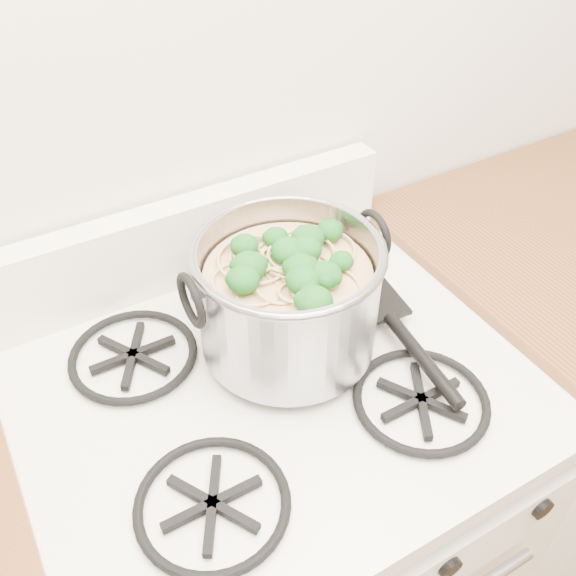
{
  "coord_description": "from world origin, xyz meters",
  "views": [
    {
      "loc": [
        -0.3,
        0.69,
        1.66
      ],
      "look_at": [
        0.06,
        1.31,
        1.03
      ],
      "focal_mm": 40.0,
      "sensor_mm": 36.0,
      "label": 1
    }
  ],
  "objects_px": {
    "spatula": "(373,297)",
    "stock_pot": "(288,298)",
    "gas_range": "(277,534)",
    "glass_bowl": "(272,269)"
  },
  "relations": [
    {
      "from": "gas_range",
      "to": "stock_pot",
      "type": "height_order",
      "value": "stock_pot"
    },
    {
      "from": "gas_range",
      "to": "glass_bowl",
      "type": "height_order",
      "value": "glass_bowl"
    },
    {
      "from": "spatula",
      "to": "stock_pot",
      "type": "bearing_deg",
      "value": -171.0
    },
    {
      "from": "gas_range",
      "to": "spatula",
      "type": "xyz_separation_m",
      "value": [
        0.23,
        0.06,
        0.5
      ]
    },
    {
      "from": "gas_range",
      "to": "stock_pot",
      "type": "bearing_deg",
      "value": 42.67
    },
    {
      "from": "spatula",
      "to": "glass_bowl",
      "type": "height_order",
      "value": "glass_bowl"
    },
    {
      "from": "stock_pot",
      "to": "glass_bowl",
      "type": "distance_m",
      "value": 0.18
    },
    {
      "from": "spatula",
      "to": "glass_bowl",
      "type": "relative_size",
      "value": 2.86
    },
    {
      "from": "gas_range",
      "to": "spatula",
      "type": "bearing_deg",
      "value": 14.29
    },
    {
      "from": "gas_range",
      "to": "spatula",
      "type": "height_order",
      "value": "spatula"
    }
  ]
}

